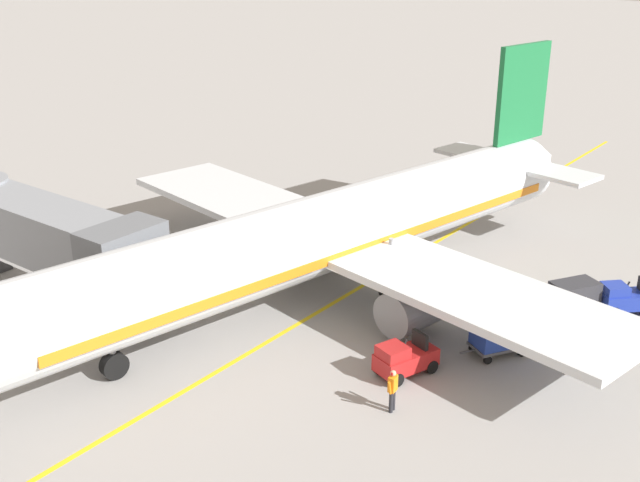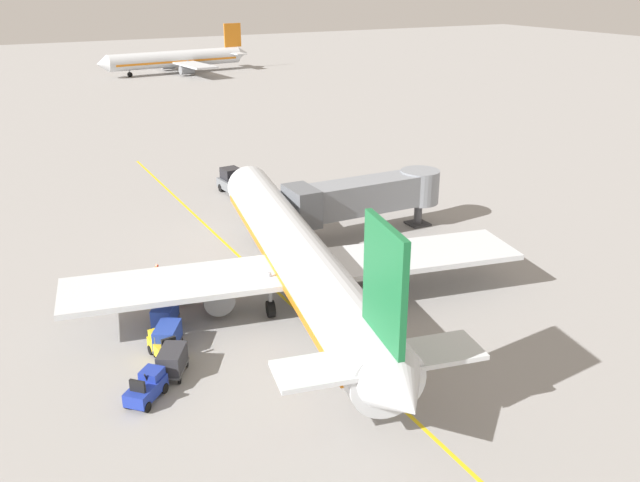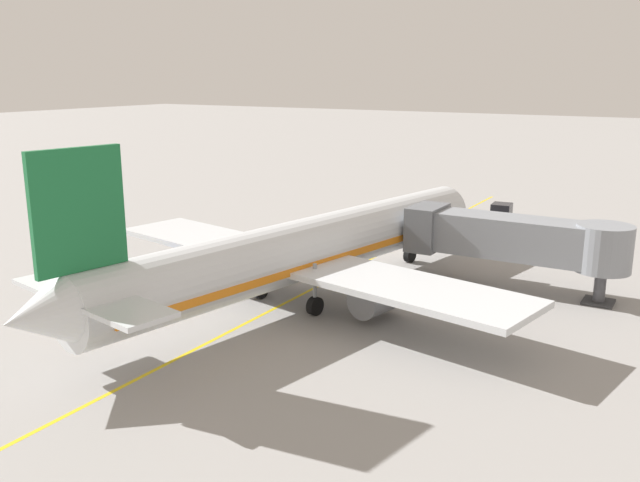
{
  "view_description": "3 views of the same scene",
  "coord_description": "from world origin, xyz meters",
  "px_view_note": "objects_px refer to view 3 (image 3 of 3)",
  "views": [
    {
      "loc": [
        -19.48,
        25.59,
        16.13
      ],
      "look_at": [
        0.44,
        -0.51,
        3.2
      ],
      "focal_mm": 43.43,
      "sensor_mm": 36.0,
      "label": 1
    },
    {
      "loc": [
        -17.15,
        -38.78,
        20.54
      ],
      "look_at": [
        2.79,
        -0.94,
        3.66
      ],
      "focal_mm": 38.08,
      "sensor_mm": 36.0,
      "label": 2
    },
    {
      "loc": [
        22.02,
        -36.02,
        13.75
      ],
      "look_at": [
        -0.58,
        2.22,
        2.75
      ],
      "focal_mm": 38.21,
      "sensor_mm": 36.0,
      "label": 3
    }
  ],
  "objects_px": {
    "jet_bridge": "(514,238)",
    "baggage_tug_trailing": "(153,277)",
    "baggage_tug_lead": "(257,259)",
    "baggage_cart_second_in_train": "(165,272)",
    "ground_crew_wing_walker": "(265,246)",
    "baggage_cart_front": "(199,263)",
    "baggage_cart_third_in_train": "(129,281)",
    "baggage_tug_spare": "(88,287)",
    "parked_airliner": "(306,250)",
    "pushback_tractor": "(499,220)"
  },
  "relations": [
    {
      "from": "parked_airliner",
      "to": "baggage_cart_third_in_train",
      "type": "xyz_separation_m",
      "value": [
        -10.1,
        -5.02,
        -2.24
      ]
    },
    {
      "from": "baggage_tug_lead",
      "to": "baggage_tug_spare",
      "type": "bearing_deg",
      "value": -115.73
    },
    {
      "from": "baggage_tug_spare",
      "to": "baggage_cart_front",
      "type": "bearing_deg",
      "value": 67.24
    },
    {
      "from": "baggage_tug_lead",
      "to": "ground_crew_wing_walker",
      "type": "relative_size",
      "value": 1.63
    },
    {
      "from": "baggage_cart_front",
      "to": "baggage_cart_second_in_train",
      "type": "distance_m",
      "value": 2.8
    },
    {
      "from": "baggage_tug_trailing",
      "to": "baggage_cart_third_in_train",
      "type": "relative_size",
      "value": 0.92
    },
    {
      "from": "parked_airliner",
      "to": "baggage_tug_trailing",
      "type": "relative_size",
      "value": 14.22
    },
    {
      "from": "baggage_cart_front",
      "to": "baggage_tug_spare",
      "type": "bearing_deg",
      "value": -112.76
    },
    {
      "from": "baggage_tug_trailing",
      "to": "baggage_cart_front",
      "type": "height_order",
      "value": "baggage_tug_trailing"
    },
    {
      "from": "jet_bridge",
      "to": "baggage_cart_second_in_train",
      "type": "height_order",
      "value": "jet_bridge"
    },
    {
      "from": "baggage_tug_trailing",
      "to": "baggage_cart_third_in_train",
      "type": "height_order",
      "value": "baggage_tug_trailing"
    },
    {
      "from": "parked_airliner",
      "to": "ground_crew_wing_walker",
      "type": "distance_m",
      "value": 10.42
    },
    {
      "from": "parked_airliner",
      "to": "baggage_tug_spare",
      "type": "relative_size",
      "value": 14.21
    },
    {
      "from": "ground_crew_wing_walker",
      "to": "pushback_tractor",
      "type": "bearing_deg",
      "value": 54.72
    },
    {
      "from": "baggage_cart_second_in_train",
      "to": "ground_crew_wing_walker",
      "type": "height_order",
      "value": "ground_crew_wing_walker"
    },
    {
      "from": "parked_airliner",
      "to": "baggage_cart_third_in_train",
      "type": "bearing_deg",
      "value": -153.58
    },
    {
      "from": "baggage_tug_lead",
      "to": "baggage_cart_second_in_train",
      "type": "relative_size",
      "value": 0.97
    },
    {
      "from": "baggage_cart_front",
      "to": "ground_crew_wing_walker",
      "type": "distance_m",
      "value": 6.3
    },
    {
      "from": "baggage_tug_lead",
      "to": "ground_crew_wing_walker",
      "type": "distance_m",
      "value": 2.66
    },
    {
      "from": "jet_bridge",
      "to": "baggage_cart_second_in_train",
      "type": "xyz_separation_m",
      "value": [
        -20.03,
        -10.81,
        -2.51
      ]
    },
    {
      "from": "baggage_tug_trailing",
      "to": "baggage_tug_spare",
      "type": "relative_size",
      "value": 1.0
    },
    {
      "from": "pushback_tractor",
      "to": "baggage_tug_spare",
      "type": "relative_size",
      "value": 1.75
    },
    {
      "from": "ground_crew_wing_walker",
      "to": "baggage_cart_second_in_train",
      "type": "bearing_deg",
      "value": -101.75
    },
    {
      "from": "jet_bridge",
      "to": "baggage_tug_lead",
      "type": "distance_m",
      "value": 17.93
    },
    {
      "from": "ground_crew_wing_walker",
      "to": "baggage_cart_third_in_train",
      "type": "bearing_deg",
      "value": -101.53
    },
    {
      "from": "baggage_cart_second_in_train",
      "to": "pushback_tractor",
      "type": "bearing_deg",
      "value": 61.54
    },
    {
      "from": "baggage_cart_front",
      "to": "baggage_tug_lead",
      "type": "bearing_deg",
      "value": 59.01
    },
    {
      "from": "pushback_tractor",
      "to": "baggage_tug_lead",
      "type": "relative_size",
      "value": 1.66
    },
    {
      "from": "jet_bridge",
      "to": "baggage_tug_trailing",
      "type": "xyz_separation_m",
      "value": [
        -20.45,
        -11.51,
        -2.74
      ]
    },
    {
      "from": "baggage_tug_spare",
      "to": "ground_crew_wing_walker",
      "type": "xyz_separation_m",
      "value": [
        4.22,
        13.28,
        0.24
      ]
    },
    {
      "from": "baggage_cart_third_in_train",
      "to": "jet_bridge",
      "type": "bearing_deg",
      "value": 33.38
    },
    {
      "from": "jet_bridge",
      "to": "baggage_cart_third_in_train",
      "type": "distance_m",
      "value": 24.74
    },
    {
      "from": "parked_airliner",
      "to": "jet_bridge",
      "type": "bearing_deg",
      "value": 39.21
    },
    {
      "from": "baggage_cart_second_in_train",
      "to": "ground_crew_wing_walker",
      "type": "xyz_separation_m",
      "value": [
        1.85,
        8.91,
        0.0
      ]
    },
    {
      "from": "baggage_cart_third_in_train",
      "to": "ground_crew_wing_walker",
      "type": "relative_size",
      "value": 1.68
    },
    {
      "from": "baggage_tug_lead",
      "to": "parked_airliner",
      "type": "bearing_deg",
      "value": -31.82
    },
    {
      "from": "parked_airliner",
      "to": "baggage_tug_trailing",
      "type": "height_order",
      "value": "parked_airliner"
    },
    {
      "from": "baggage_tug_spare",
      "to": "baggage_cart_second_in_train",
      "type": "relative_size",
      "value": 0.92
    },
    {
      "from": "jet_bridge",
      "to": "ground_crew_wing_walker",
      "type": "xyz_separation_m",
      "value": [
        -18.18,
        -1.9,
        -2.5
      ]
    },
    {
      "from": "jet_bridge",
      "to": "baggage_tug_lead",
      "type": "xyz_separation_m",
      "value": [
        -17.18,
        -4.35,
        -2.74
      ]
    },
    {
      "from": "pushback_tractor",
      "to": "baggage_tug_spare",
      "type": "bearing_deg",
      "value": -118.45
    },
    {
      "from": "baggage_tug_trailing",
      "to": "baggage_cart_second_in_train",
      "type": "xyz_separation_m",
      "value": [
        0.41,
        0.7,
        0.24
      ]
    },
    {
      "from": "baggage_tug_trailing",
      "to": "baggage_cart_front",
      "type": "bearing_deg",
      "value": 73.29
    },
    {
      "from": "baggage_tug_trailing",
      "to": "parked_airliner",
      "type": "bearing_deg",
      "value": 16.63
    },
    {
      "from": "baggage_cart_front",
      "to": "baggage_cart_third_in_train",
      "type": "height_order",
      "value": "same"
    },
    {
      "from": "pushback_tractor",
      "to": "baggage_cart_third_in_train",
      "type": "relative_size",
      "value": 1.61
    },
    {
      "from": "baggage_tug_spare",
      "to": "baggage_cart_third_in_train",
      "type": "height_order",
      "value": "baggage_tug_spare"
    },
    {
      "from": "baggage_cart_second_in_train",
      "to": "jet_bridge",
      "type": "bearing_deg",
      "value": 28.36
    },
    {
      "from": "jet_bridge",
      "to": "pushback_tractor",
      "type": "distance_m",
      "value": 17.12
    },
    {
      "from": "baggage_tug_trailing",
      "to": "baggage_cart_second_in_train",
      "type": "height_order",
      "value": "baggage_tug_trailing"
    }
  ]
}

